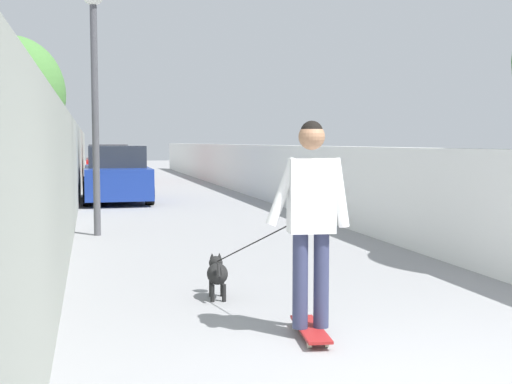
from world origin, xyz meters
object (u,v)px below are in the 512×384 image
object	(u,v)px
person_skateboarder	(311,208)
car_near	(117,176)
lamp_post	(94,65)
car_far	(108,165)
skateboard	(310,329)
tree_left_mid	(13,94)
dog	(218,273)

from	to	relation	value
person_skateboarder	car_near	xyz separation A→B (m)	(13.20, 1.07, -0.39)
lamp_post	car_near	world-z (taller)	lamp_post
lamp_post	person_skateboarder	xyz separation A→B (m)	(-6.58, -1.67, -1.87)
person_skateboarder	car_far	bearing A→B (deg)	2.80
skateboard	car_near	world-z (taller)	car_near
car_near	tree_left_mid	bearing A→B (deg)	125.77
dog	car_near	size ratio (longest dim) A/B	0.45
dog	car_far	bearing A→B (deg)	1.61
tree_left_mid	car_near	xyz separation A→B (m)	(1.77, -2.45, -2.06)
tree_left_mid	car_near	distance (m)	3.66
lamp_post	car_far	size ratio (longest dim) A/B	1.06
tree_left_mid	skateboard	world-z (taller)	tree_left_mid
tree_left_mid	car_far	world-z (taller)	tree_left_mid
lamp_post	car_far	xyz separation A→B (m)	(15.36, -0.60, -2.26)
person_skateboarder	car_far	distance (m)	21.97
car_near	car_far	world-z (taller)	same
dog	car_near	world-z (taller)	car_near
tree_left_mid	dog	distance (m)	10.65
lamp_post	dog	distance (m)	5.84
skateboard	person_skateboarder	size ratio (longest dim) A/B	0.47
skateboard	dog	size ratio (longest dim) A/B	0.45
lamp_post	car_near	distance (m)	7.02
tree_left_mid	car_near	bearing A→B (deg)	-54.23
person_skateboarder	dog	bearing A→B (deg)	18.06
tree_left_mid	dog	bearing A→B (deg)	-163.01
tree_left_mid	person_skateboarder	xyz separation A→B (m)	(-11.43, -3.52, -1.68)
lamp_post	skateboard	xyz separation A→B (m)	(-6.58, -1.67, -2.90)
lamp_post	dog	xyz separation A→B (m)	(-5.05, -1.18, -2.70)
car_near	car_far	distance (m)	8.74
lamp_post	person_skateboarder	bearing A→B (deg)	-165.72
skateboard	car_far	world-z (taller)	car_far
dog	car_near	xyz separation A→B (m)	(11.67, 0.58, 0.44)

